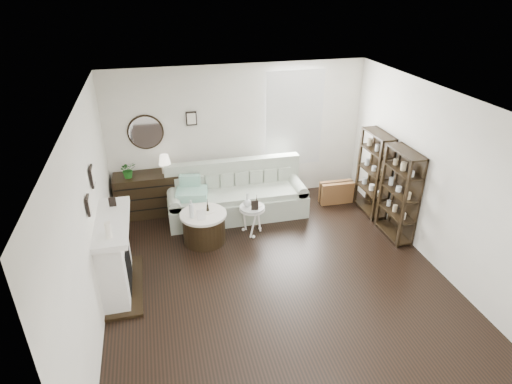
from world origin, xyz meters
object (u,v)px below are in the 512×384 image
object	(u,v)px
dresser	(149,194)
pedestal_table	(252,209)
sofa	(236,198)
drum_table	(204,227)

from	to	relation	value
dresser	pedestal_table	xyz separation A→B (m)	(1.74, -1.17, 0.08)
sofa	dresser	xyz separation A→B (m)	(-1.62, 0.39, 0.08)
sofa	drum_table	size ratio (longest dim) A/B	3.29
pedestal_table	drum_table	bearing A→B (deg)	-177.06
pedestal_table	dresser	bearing A→B (deg)	146.14
sofa	dresser	bearing A→B (deg)	166.45
sofa	pedestal_table	xyz separation A→B (m)	(0.13, -0.78, 0.16)
drum_table	pedestal_table	size ratio (longest dim) A/B	1.46
dresser	drum_table	xyz separation A→B (m)	(0.89, -1.21, -0.13)
sofa	drum_table	xyz separation A→B (m)	(-0.73, -0.82, -0.06)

